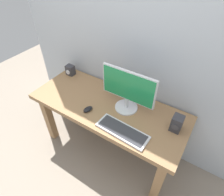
{
  "coord_description": "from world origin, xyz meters",
  "views": [
    {
      "loc": [
        0.76,
        -1.11,
        2.03
      ],
      "look_at": [
        0.05,
        0.0,
        0.86
      ],
      "focal_mm": 30.12,
      "sensor_mm": 36.0,
      "label": 1
    }
  ],
  "objects_px": {
    "mouse": "(88,109)",
    "speaker_right": "(177,123)",
    "desk": "(108,114)",
    "keyboard_primary": "(122,131)",
    "audio_controller": "(70,70)",
    "monitor": "(128,90)"
  },
  "relations": [
    {
      "from": "desk",
      "to": "speaker_right",
      "type": "relative_size",
      "value": 10.52
    },
    {
      "from": "monitor",
      "to": "audio_controller",
      "type": "height_order",
      "value": "monitor"
    },
    {
      "from": "keyboard_primary",
      "to": "monitor",
      "type": "bearing_deg",
      "value": 112.37
    },
    {
      "from": "monitor",
      "to": "desk",
      "type": "bearing_deg",
      "value": -156.8
    },
    {
      "from": "desk",
      "to": "keyboard_primary",
      "type": "relative_size",
      "value": 3.35
    },
    {
      "from": "monitor",
      "to": "speaker_right",
      "type": "relative_size",
      "value": 3.48
    },
    {
      "from": "mouse",
      "to": "monitor",
      "type": "bearing_deg",
      "value": 52.32
    },
    {
      "from": "mouse",
      "to": "speaker_right",
      "type": "distance_m",
      "value": 0.81
    },
    {
      "from": "monitor",
      "to": "audio_controller",
      "type": "bearing_deg",
      "value": 170.97
    },
    {
      "from": "mouse",
      "to": "speaker_right",
      "type": "bearing_deg",
      "value": 29.63
    },
    {
      "from": "keyboard_primary",
      "to": "desk",
      "type": "bearing_deg",
      "value": 144.42
    },
    {
      "from": "speaker_right",
      "to": "audio_controller",
      "type": "xyz_separation_m",
      "value": [
        -1.33,
        0.14,
        -0.02
      ]
    },
    {
      "from": "keyboard_primary",
      "to": "audio_controller",
      "type": "height_order",
      "value": "audio_controller"
    },
    {
      "from": "desk",
      "to": "speaker_right",
      "type": "distance_m",
      "value": 0.69
    },
    {
      "from": "mouse",
      "to": "audio_controller",
      "type": "relative_size",
      "value": 0.84
    },
    {
      "from": "speaker_right",
      "to": "audio_controller",
      "type": "height_order",
      "value": "speaker_right"
    },
    {
      "from": "monitor",
      "to": "speaker_right",
      "type": "height_order",
      "value": "monitor"
    },
    {
      "from": "keyboard_primary",
      "to": "speaker_right",
      "type": "distance_m",
      "value": 0.47
    },
    {
      "from": "audio_controller",
      "to": "speaker_right",
      "type": "bearing_deg",
      "value": -6.13
    },
    {
      "from": "monitor",
      "to": "audio_controller",
      "type": "distance_m",
      "value": 0.87
    },
    {
      "from": "mouse",
      "to": "audio_controller",
      "type": "height_order",
      "value": "audio_controller"
    },
    {
      "from": "keyboard_primary",
      "to": "audio_controller",
      "type": "xyz_separation_m",
      "value": [
        -0.96,
        0.42,
        0.05
      ]
    }
  ]
}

